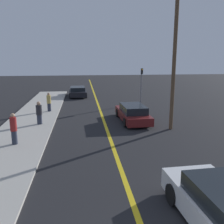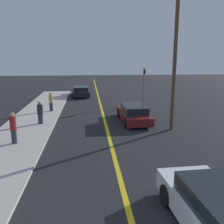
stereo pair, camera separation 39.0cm
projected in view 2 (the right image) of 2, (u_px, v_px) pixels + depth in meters
The scene contains 10 objects.
road_center_line at pixel (102, 111), 21.75m from camera, with size 0.20×60.00×0.01m.
sidewalk_left at pixel (33, 120), 18.46m from camera, with size 3.48×30.27×0.11m.
car_near_right_lane at pixel (219, 212), 6.58m from camera, with size 2.15×4.67×1.37m.
car_ahead_center at pixel (134, 113), 18.24m from camera, with size 2.02×4.82×1.24m.
car_far_distant at pixel (81, 91), 29.66m from camera, with size 2.14×4.34×1.17m.
pedestrian_mid_group at pixel (13, 128), 13.25m from camera, with size 0.34×0.34×1.69m.
pedestrian_far_standing at pixel (40, 113), 17.18m from camera, with size 0.40×0.40×1.58m.
pedestrian_by_sign at pixel (51, 102), 21.18m from camera, with size 0.35×0.35×1.59m.
traffic_light at pixel (144, 82), 24.69m from camera, with size 0.18×0.40×3.52m.
utility_pole at pixel (174, 68), 15.45m from camera, with size 0.24×0.24×7.99m.
Camera 2 is at (-1.17, -3.22, 4.69)m, focal length 40.00 mm.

